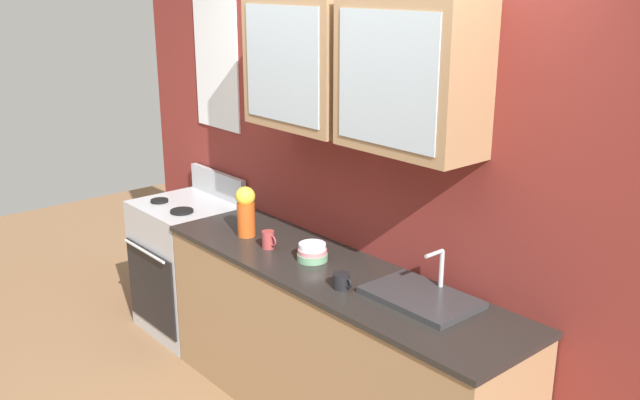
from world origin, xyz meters
TOP-DOWN VIEW (x-y plane):
  - back_wall_unit at (-0.00, 0.31)m, footprint 4.70×0.43m
  - counter at (0.00, 0.00)m, footprint 2.36×0.61m
  - stove_range at (-1.52, -0.00)m, footprint 0.67×0.63m
  - sink_faucet at (0.56, 0.08)m, footprint 0.54×0.35m
  - bowl_stack at (-0.17, 0.01)m, footprint 0.17×0.17m
  - vase at (-0.72, -0.04)m, footprint 0.12×0.12m
  - cup_near_sink at (0.21, -0.12)m, footprint 0.12×0.09m
  - cup_near_bowls at (-0.47, -0.06)m, footprint 0.11×0.07m

SIDE VIEW (x-z plane):
  - counter at x=0.00m, z-range 0.00..0.93m
  - stove_range at x=-1.52m, z-range -0.08..1.03m
  - sink_faucet at x=0.56m, z-range 0.84..1.07m
  - cup_near_sink at x=0.21m, z-range 0.93..1.01m
  - bowl_stack at x=-0.17m, z-range 0.93..1.03m
  - cup_near_bowls at x=-0.47m, z-range 0.93..1.04m
  - vase at x=-0.72m, z-range 0.94..1.25m
  - back_wall_unit at x=0.00m, z-range 0.13..2.82m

